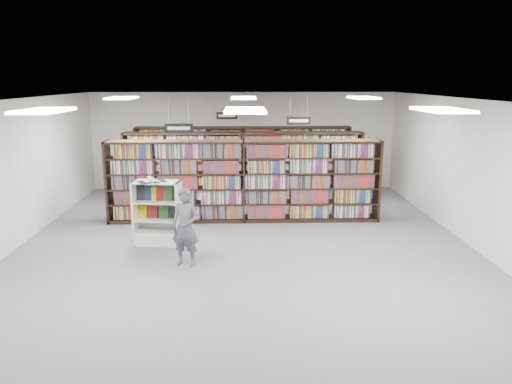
{
  "coord_description": "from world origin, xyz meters",
  "views": [
    {
      "loc": [
        -0.06,
        -10.59,
        3.62
      ],
      "look_at": [
        0.27,
        0.5,
        1.1
      ],
      "focal_mm": 35.0,
      "sensor_mm": 36.0,
      "label": 1
    }
  ],
  "objects_px": {
    "endcap_display": "(159,222)",
    "bookshelf_row_near": "(244,181)",
    "shopper": "(186,227)",
    "open_book": "(152,180)"
  },
  "relations": [
    {
      "from": "open_book",
      "to": "shopper",
      "type": "bearing_deg",
      "value": -80.81
    },
    {
      "from": "endcap_display",
      "to": "shopper",
      "type": "bearing_deg",
      "value": -53.93
    },
    {
      "from": "open_book",
      "to": "shopper",
      "type": "height_order",
      "value": "shopper"
    },
    {
      "from": "endcap_display",
      "to": "open_book",
      "type": "bearing_deg",
      "value": -124.47
    },
    {
      "from": "bookshelf_row_near",
      "to": "endcap_display",
      "type": "relative_size",
      "value": 4.88
    },
    {
      "from": "endcap_display",
      "to": "shopper",
      "type": "xyz_separation_m",
      "value": [
        0.76,
        -1.38,
        0.29
      ]
    },
    {
      "from": "endcap_display",
      "to": "open_book",
      "type": "xyz_separation_m",
      "value": [
        -0.09,
        -0.1,
        0.98
      ]
    },
    {
      "from": "bookshelf_row_near",
      "to": "shopper",
      "type": "relative_size",
      "value": 4.47
    },
    {
      "from": "shopper",
      "to": "open_book",
      "type": "bearing_deg",
      "value": 138.14
    },
    {
      "from": "endcap_display",
      "to": "bookshelf_row_near",
      "type": "bearing_deg",
      "value": 50.24
    }
  ]
}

